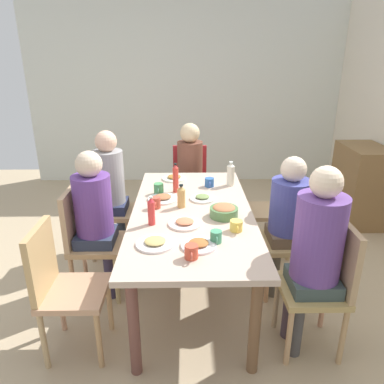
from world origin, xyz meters
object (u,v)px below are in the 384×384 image
person_4 (111,184)px  side_cabinet (360,185)px  chair_5 (61,283)px  bottle_0 (231,174)px  chair_3 (86,236)px  person_1 (316,247)px  plate_4 (155,243)px  cup_3 (216,237)px  plate_0 (199,244)px  bottle_2 (181,197)px  plate_1 (185,223)px  chair_4 (103,205)px  person_0 (288,214)px  bowl_0 (224,211)px  plate_5 (163,198)px  chair_1 (325,280)px  cup_4 (191,252)px  chair_6 (278,204)px  cup_5 (236,226)px  bottle_1 (176,179)px  chair_0 (297,235)px  cup_1 (209,182)px  person_3 (95,212)px  cup_2 (156,203)px  plate_3 (174,178)px  plate_2 (203,198)px  bottle_3 (151,211)px  cup_0 (159,189)px  person_2 (190,167)px

person_4 → side_cabinet: (-0.71, 2.72, -0.28)m
chair_5 → bottle_0: (-1.19, 1.20, 0.33)m
person_4 → side_cabinet: person_4 is taller
chair_3 → person_1: bearing=68.4°
plate_4 → cup_3: (-0.02, 0.39, 0.03)m
person_4 → plate_0: person_4 is taller
bottle_2 → chair_3: bearing=-85.3°
side_cabinet → chair_5: bearing=-54.9°
plate_1 → plate_4: bearing=-33.4°
chair_4 → person_4: size_ratio=0.73×
bottle_2 → person_0: bearing=85.7°
chair_5 → bowl_0: size_ratio=4.28×
chair_5 → plate_5: size_ratio=3.57×
chair_1 → cup_4: (0.08, -0.86, 0.26)m
chair_6 → side_cabinet: 1.34m
bowl_0 → cup_3: bowl_0 is taller
chair_4 → side_cabinet: size_ratio=1.00×
plate_4 → cup_5: cup_5 is taller
bottle_0 → side_cabinet: (-0.78, 1.61, -0.39)m
bottle_1 → side_cabinet: (-0.94, 2.11, -0.41)m
plate_4 → person_1: bearing=84.9°
chair_6 → plate_4: bearing=-42.7°
chair_0 → cup_1: size_ratio=7.46×
bottle_1 → chair_1: bearing=43.4°
chair_1 → person_3: (-0.63, -1.59, 0.21)m
bowl_0 → cup_2: same height
chair_3 → cup_3: size_ratio=8.11×
cup_2 → side_cabinet: 2.63m
chair_1 → cup_5: 0.66m
person_1 → plate_3: bearing=-146.5°
chair_5 → side_cabinet: 3.44m
cup_4 → plate_4: bearing=-126.7°
bottle_1 → person_0: bearing=65.6°
person_4 → plate_1: 1.13m
person_1 → plate_2: (-0.85, -0.66, -0.01)m
cup_4 → bottle_3: (-0.47, -0.27, 0.06)m
person_0 → bottle_0: size_ratio=5.16×
chair_0 → plate_4: 1.24m
plate_2 → side_cabinet: size_ratio=0.23×
cup_3 → chair_1: bearing=81.0°
person_3 → cup_0: size_ratio=10.10×
chair_6 → cup_1: size_ratio=7.46×
chair_4 → plate_0: (1.20, 0.87, 0.24)m
plate_5 → bottle_2: size_ratio=1.34×
plate_5 → cup_0: (-0.13, -0.04, 0.03)m
chair_4 → side_cabinet: (-0.71, 2.82, -0.06)m
chair_4 → chair_5: size_ratio=1.00×
plate_0 → bottle_1: bottle_1 is taller
chair_5 → cup_5: (-0.27, 1.14, 0.26)m
person_2 → chair_3: bearing=-34.3°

